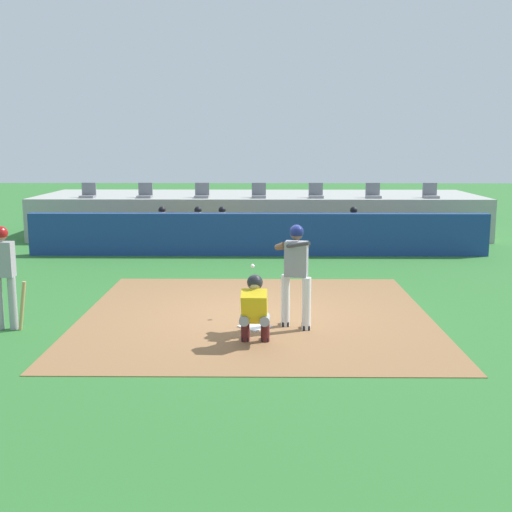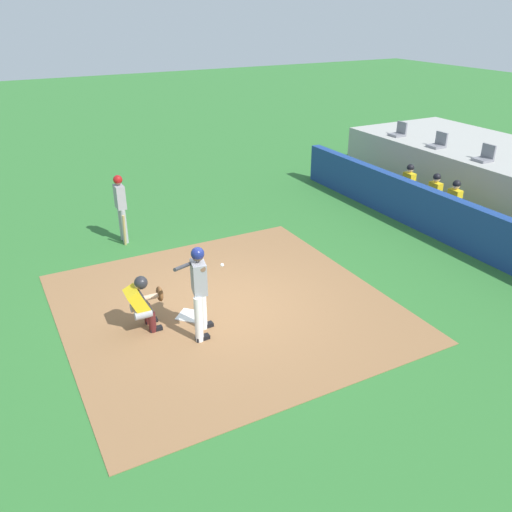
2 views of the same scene
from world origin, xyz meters
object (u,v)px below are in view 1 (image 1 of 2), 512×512
Objects in this scene: on_deck_batter at (4,271)px; dugout_player_2 at (222,228)px; stadium_seat_0 at (88,193)px; stadium_seat_3 at (259,194)px; batter_at_plate at (296,270)px; dugout_player_0 at (162,228)px; home_plate at (255,326)px; stadium_seat_1 at (145,194)px; stadium_seat_4 at (316,194)px; dugout_player_3 at (354,228)px; stadium_seat_5 at (373,194)px; catcher_crouched at (254,307)px; dugout_player_1 at (198,228)px; stadium_seat_2 at (202,194)px; stadium_seat_6 at (430,194)px.

on_deck_batter reaches higher than dugout_player_2.
stadium_seat_0 reaches higher than dugout_player_2.
stadium_seat_3 is at bearing 67.55° from on_deck_batter.
batter_at_plate is 8.92m from dugout_player_0.
home_plate is 10.94m from stadium_seat_1.
stadium_seat_3 is at bearing 180.00° from stadium_seat_4.
stadium_seat_5 reaches higher than dugout_player_3.
catcher_crouched is at bearing -83.18° from dugout_player_2.
on_deck_batter is 8.86m from dugout_player_2.
dugout_player_1 is 5.94m from stadium_seat_5.
stadium_seat_2 is at bearing 104.02° from batter_at_plate.
stadium_seat_5 is (3.71, 0.00, 0.00)m from stadium_seat_3.
stadium_seat_5 is at bearing 0.00° from stadium_seat_1.
batter_at_plate is at bearing -58.47° from stadium_seat_0.
stadium_seat_0 reaches higher than catcher_crouched.
home_plate is at bearing -79.66° from stadium_seat_2.
on_deck_batter is at bearing -112.45° from stadium_seat_3.
dugout_player_3 is 2.38m from stadium_seat_5.
stadium_seat_5 is at bearing 66.45° from dugout_player_3.
home_plate is 8.37m from dugout_player_1.
batter_at_plate reaches higher than dugout_player_1.
stadium_seat_0 is 1.00× the size of stadium_seat_5.
catcher_crouched is at bearing -107.37° from dugout_player_3.
dugout_player_3 is 6.90m from stadium_seat_1.
stadium_seat_3 is (-0.00, 11.07, 0.93)m from catcher_crouched.
on_deck_batter is at bearing -99.51° from dugout_player_0.
dugout_player_1 is 1.00× the size of dugout_player_3.
batter_at_plate is at bearing -96.52° from stadium_seat_4.
batter_at_plate is at bearing -75.98° from stadium_seat_2.
stadium_seat_1 reaches higher than dugout_player_0.
dugout_player_1 is at bearing 73.46° from on_deck_batter.
on_deck_batter is 1.37× the size of dugout_player_0.
stadium_seat_5 is at bearing 23.00° from dugout_player_2.
dugout_player_1 is 4.27m from stadium_seat_4.
home_plate is 0.22× the size of catcher_crouched.
home_plate is at bearing 1.66° from on_deck_batter.
stadium_seat_3 and stadium_seat_4 have the same top height.
stadium_seat_2 is at bearing 63.53° from dugout_player_0.
stadium_seat_0 reaches higher than batter_at_plate.
on_deck_batter is 10.40m from stadium_seat_0.
home_plate is 8.65m from dugout_player_3.
on_deck_batter is 8.39m from dugout_player_0.
dugout_player_0 and dugout_player_1 have the same top height.
stadium_seat_3 is at bearing 0.00° from stadium_seat_2.
stadium_seat_4 is at bearing 80.48° from catcher_crouched.
home_plate is 0.34× the size of dugout_player_2.
dugout_player_0 is 2.71× the size of stadium_seat_4.
stadium_seat_1 is at bearing 180.00° from stadium_seat_4.
stadium_seat_2 is at bearing 180.00° from stadium_seat_3.
stadium_seat_2 is 1.00× the size of stadium_seat_6.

